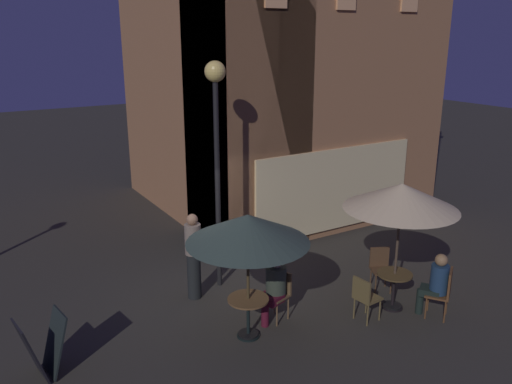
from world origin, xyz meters
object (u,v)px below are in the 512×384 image
Objects in this scene: street_lamp_near_corner at (216,120)px; patio_umbrella_1 at (248,229)px; cafe_table_0 at (394,284)px; menu_sandwich_board at (43,347)px; cafe_table_1 at (248,309)px; cafe_chair_1 at (365,295)px; cafe_chair_2 at (444,290)px; cafe_chair_3 at (279,290)px; patron_seated_1 at (274,285)px; patron_standing_2 at (193,256)px; patron_seated_0 at (436,281)px; patio_umbrella_0 at (401,197)px; cafe_chair_0 at (380,265)px.

patio_umbrella_1 is (-0.48, -2.00, -1.47)m from street_lamp_near_corner.
cafe_table_0 is at bearing -47.26° from street_lamp_near_corner.
menu_sandwich_board reaches higher than cafe_table_1.
patio_umbrella_1 is 2.61m from cafe_chair_1.
cafe_table_0 is 0.74× the size of cafe_chair_2.
patron_seated_1 is (-0.13, -0.04, 0.15)m from cafe_chair_3.
cafe_table_1 is at bearing -77.64° from patron_standing_2.
cafe_chair_3 is at bearing -79.78° from street_lamp_near_corner.
patron_standing_2 reaches higher than patron_seated_0.
patio_umbrella_0 is at bearing -11.51° from patio_umbrella_1.
cafe_table_0 is at bearing 143.10° from patron_seated_1.
patio_umbrella_1 is at bearing 168.49° from patio_umbrella_0.
cafe_chair_1 is 0.89× the size of cafe_chair_2.
cafe_chair_2 is (1.31, -0.66, 0.05)m from cafe_chair_1.
cafe_chair_2 is at bearing -21.44° from cafe_table_1.
cafe_chair_0 is 2.55m from patron_seated_1.
cafe_chair_1 is at bearing -22.42° from menu_sandwich_board.
patron_seated_0 reaches higher than cafe_table_1.
cafe_chair_3 is (-2.07, 0.83, -1.67)m from patio_umbrella_0.
cafe_table_0 is 0.89m from cafe_chair_2.
menu_sandwich_board is 3.92m from patron_seated_1.
patron_seated_0 is (6.50, -1.87, 0.20)m from menu_sandwich_board.
cafe_chair_1 is 3.33m from patron_standing_2.
patron_seated_0 is at bearing -20.03° from cafe_table_1.
patio_umbrella_0 reaches higher than cafe_chair_2.
cafe_table_0 is 0.32× the size of patio_umbrella_1.
cafe_chair_2 is (3.37, -1.32, 0.05)m from cafe_table_1.
patron_seated_0 is (3.28, -1.20, 0.19)m from cafe_table_1.
cafe_chair_2 is 1.06× the size of cafe_chair_3.
patron_standing_2 is (-2.25, 2.43, 0.38)m from cafe_chair_1.
cafe_chair_1 reaches higher than cafe_table_0.
street_lamp_near_corner reaches higher than menu_sandwich_board.
cafe_table_0 is 0.80m from cafe_chair_0.
patron_seated_1 is (-2.70, 1.53, 0.14)m from cafe_chair_2.
patron_seated_0 reaches higher than cafe_chair_2.
cafe_chair_3 is 0.20m from patron_seated_1.
cafe_chair_3 is 1.85m from patron_standing_2.
patron_standing_2 is at bearing 127.56° from cafe_chair_1.
cafe_table_1 is 0.42× the size of patron_standing_2.
cafe_chair_0 is at bearing -13.04° from menu_sandwich_board.
patio_umbrella_0 is at bearing -0.00° from patron_seated_0.
cafe_chair_2 is (6.59, -2.00, 0.06)m from menu_sandwich_board.
cafe_table_0 is 0.84× the size of cafe_chair_1.
menu_sandwich_board is 5.44m from cafe_chair_1.
patron_seated_0 is 1.01× the size of patron_seated_1.
patio_umbrella_0 is at bearing 180.00° from cafe_table_0.
patron_seated_0 reaches higher than cafe_chair_1.
cafe_chair_3 is (-2.57, 1.57, -0.01)m from cafe_chair_2.
cafe_table_1 is at bearing 0.00° from patron_seated_1.
patron_standing_2 is (-0.20, 1.77, 0.37)m from cafe_table_1.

